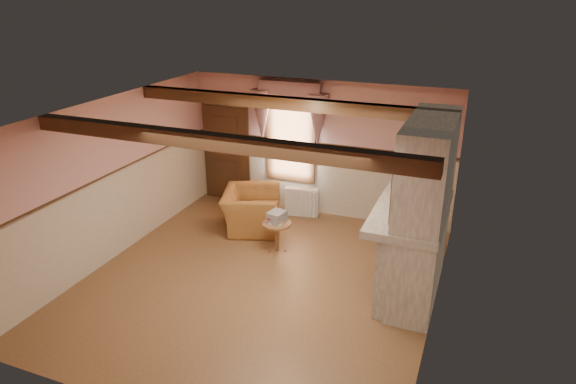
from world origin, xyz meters
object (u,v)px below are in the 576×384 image
at_px(side_table, 277,237).
at_px(mantel_clock, 418,187).
at_px(bowl, 413,201).
at_px(radiator, 302,202).
at_px(oil_lamp, 414,194).
at_px(armchair, 251,210).

distance_m(side_table, mantel_clock, 2.69).
bearing_deg(bowl, radiator, 142.76).
bearing_deg(oil_lamp, radiator, 143.39).
xyz_separation_m(mantel_clock, oil_lamp, (0.00, -0.42, 0.04)).
distance_m(side_table, bowl, 2.67).
height_order(armchair, mantel_clock, mantel_clock).
distance_m(bowl, mantel_clock, 0.46).
bearing_deg(oil_lamp, mantel_clock, 90.00).
bearing_deg(armchair, oil_lamp, -124.10).
distance_m(armchair, radiator, 1.19).
bearing_deg(side_table, radiator, 93.93).
bearing_deg(side_table, armchair, 141.05).
relative_size(side_table, bowl, 1.66).
bearing_deg(side_table, bowl, -6.70).
relative_size(radiator, bowl, 2.11).
relative_size(side_table, mantel_clock, 2.29).
relative_size(radiator, mantel_clock, 2.92).
relative_size(armchair, bowl, 3.64).
bearing_deg(radiator, side_table, -95.22).
xyz_separation_m(armchair, side_table, (0.83, -0.67, -0.12)).
bearing_deg(mantel_clock, radiator, 150.06).
bearing_deg(armchair, radiator, -55.56).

